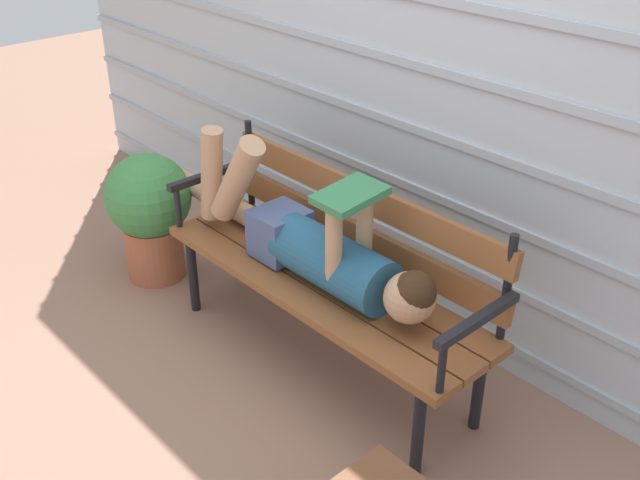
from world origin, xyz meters
TOP-DOWN VIEW (x-y plane):
  - ground_plane at (0.00, 0.00)m, footprint 12.00×12.00m
  - house_siding at (0.00, 0.68)m, footprint 5.42×0.08m
  - park_bench at (0.00, 0.18)m, footprint 1.57×0.45m
  - reclining_person at (-0.08, 0.11)m, footprint 1.74×0.25m
  - potted_plant at (-1.09, -0.02)m, footprint 0.42×0.42m

SIDE VIEW (x-z plane):
  - ground_plane at x=0.00m, z-range 0.00..0.00m
  - potted_plant at x=-1.09m, z-range 0.04..0.70m
  - park_bench at x=0.00m, z-range 0.05..0.89m
  - reclining_person at x=-0.08m, z-range 0.31..0.83m
  - house_siding at x=0.00m, z-range 0.00..2.37m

